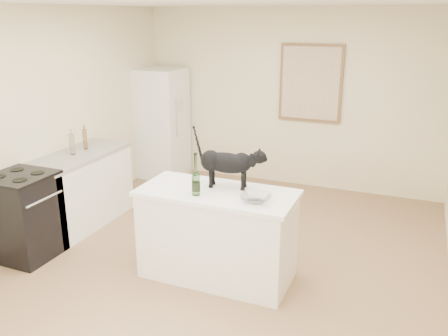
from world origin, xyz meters
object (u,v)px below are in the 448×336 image
wine_bottle (196,177)px  black_cat (227,165)px  stove (24,217)px  fridge (162,123)px  glass_bowl (256,198)px

wine_bottle → black_cat: bearing=59.1°
stove → black_cat: black_cat is taller
fridge → glass_bowl: size_ratio=6.24×
black_cat → wine_bottle: (-0.18, -0.30, -0.04)m
fridge → wine_bottle: (1.91, -2.72, 0.23)m
wine_bottle → glass_bowl: wine_bottle is taller
black_cat → wine_bottle: bearing=-130.2°
stove → fridge: fridge is taller
stove → wine_bottle: (1.91, 0.23, 0.63)m
stove → glass_bowl: bearing=6.6°
fridge → black_cat: (2.09, -2.41, 0.27)m
wine_bottle → glass_bowl: (0.56, 0.05, -0.14)m
fridge → stove: bearing=-90.0°
black_cat → glass_bowl: bearing=-42.7°
stove → glass_bowl: glass_bowl is taller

